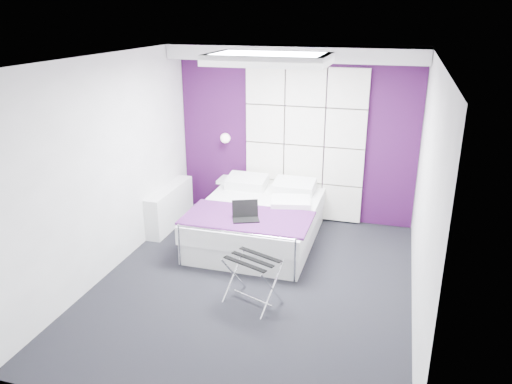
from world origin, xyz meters
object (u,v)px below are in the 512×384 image
nightstand (233,180)px  laptop (247,215)px  wall_lamp (226,138)px  luggage_rack (253,281)px  bed (258,221)px  radiator (170,207)px

nightstand → laptop: size_ratio=1.36×
wall_lamp → nightstand: size_ratio=0.33×
luggage_rack → laptop: size_ratio=1.67×
luggage_rack → bed: bearing=125.6°
wall_lamp → laptop: 1.75m
nightstand → luggage_rack: nightstand is taller
nightstand → luggage_rack: 2.64m
radiator → wall_lamp: bearing=49.9°
wall_lamp → laptop: wall_lamp is taller
bed → nightstand: (-0.65, 0.87, 0.26)m
wall_lamp → radiator: size_ratio=0.12×
bed → laptop: 0.63m
luggage_rack → laptop: 1.12m
bed → luggage_rack: (0.38, -1.54, -0.02)m
radiator → nightstand: radiator is taller
nightstand → laptop: 1.55m
radiator → nightstand: bearing=43.5°
bed → luggage_rack: bed is taller
wall_lamp → radiator: wall_lamp is taller
wall_lamp → luggage_rack: 2.87m
wall_lamp → nightstand: wall_lamp is taller
nightstand → luggage_rack: (1.03, -2.41, -0.28)m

